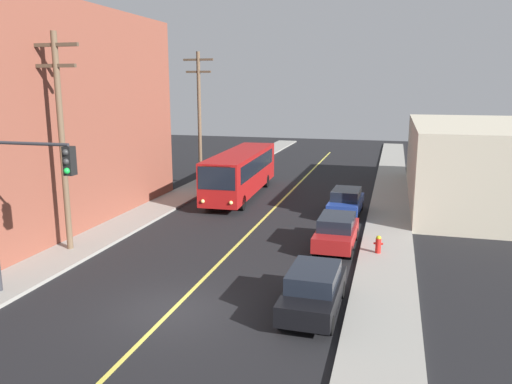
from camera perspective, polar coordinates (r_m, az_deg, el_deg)
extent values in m
plane|color=black|center=(18.68, -9.47, -13.06)|extent=(120.00, 120.00, 0.00)
cube|color=gray|center=(30.20, -14.10, -3.33)|extent=(2.50, 90.00, 0.15)
cube|color=gray|center=(26.47, 14.60, -5.52)|extent=(2.50, 90.00, 0.15)
cube|color=#D8CC4C|center=(32.14, 1.72, -2.18)|extent=(0.16, 60.00, 0.01)
cube|color=brown|center=(32.41, -24.86, 7.70)|extent=(10.00, 18.60, 12.12)
cube|color=black|center=(30.08, -16.86, -0.56)|extent=(0.06, 13.02, 1.30)
cube|color=black|center=(29.58, -17.23, 5.51)|extent=(0.06, 13.02, 1.30)
cube|color=black|center=(29.43, -17.62, 11.71)|extent=(0.06, 13.02, 1.30)
cube|color=beige|center=(37.76, 26.19, 2.88)|extent=(12.00, 18.48, 5.39)
cube|color=black|center=(37.25, 17.01, 1.77)|extent=(0.06, 12.93, 1.30)
cube|color=maroon|center=(36.27, -1.69, 2.39)|extent=(3.10, 12.10, 2.75)
cube|color=black|center=(30.51, -4.48, 1.54)|extent=(2.35, 0.19, 1.40)
cube|color=black|center=(41.93, 0.34, 4.56)|extent=(2.30, 0.18, 1.10)
cube|color=black|center=(36.52, -3.61, 3.27)|extent=(0.53, 10.19, 1.10)
cube|color=black|center=(35.90, 0.25, 3.14)|extent=(0.53, 10.19, 1.10)
cube|color=orange|center=(30.42, -4.49, 2.65)|extent=(1.79, 0.14, 0.30)
sphere|color=#F9D872|center=(31.04, -6.03, -1.05)|extent=(0.24, 0.24, 0.24)
sphere|color=#F9D872|center=(30.52, -2.85, -1.22)|extent=(0.24, 0.24, 0.24)
cylinder|color=black|center=(32.88, -5.39, -1.01)|extent=(0.35, 1.01, 1.00)
cylinder|color=black|center=(32.27, -1.59, -1.21)|extent=(0.35, 1.01, 1.00)
cylinder|color=black|center=(40.12, -2.00, 1.39)|extent=(0.35, 1.01, 1.00)
cylinder|color=black|center=(39.61, 1.15, 1.26)|extent=(0.35, 1.01, 1.00)
cube|color=black|center=(18.20, 6.49, -11.35)|extent=(1.88, 4.43, 0.70)
cube|color=black|center=(17.96, 6.54, -9.44)|extent=(1.66, 2.49, 0.60)
cylinder|color=black|center=(17.15, 2.85, -14.09)|extent=(0.23, 0.64, 0.64)
cylinder|color=black|center=(16.90, 8.31, -14.64)|extent=(0.23, 0.64, 0.64)
cylinder|color=black|center=(19.83, 4.92, -10.40)|extent=(0.23, 0.64, 0.64)
cylinder|color=black|center=(19.61, 9.59, -10.80)|extent=(0.23, 0.64, 0.64)
cube|color=maroon|center=(25.17, 9.06, -4.77)|extent=(1.85, 4.42, 0.70)
cube|color=black|center=(24.99, 9.10, -3.34)|extent=(1.65, 2.48, 0.60)
cylinder|color=black|center=(23.96, 6.67, -6.44)|extent=(0.23, 0.64, 0.64)
cylinder|color=black|center=(23.78, 10.50, -6.71)|extent=(0.23, 0.64, 0.64)
cylinder|color=black|center=(26.80, 7.73, -4.47)|extent=(0.23, 0.64, 0.64)
cylinder|color=black|center=(26.63, 11.15, -4.70)|extent=(0.23, 0.64, 0.64)
cube|color=navy|center=(31.57, 10.11, -1.38)|extent=(1.93, 4.45, 0.70)
cube|color=black|center=(31.43, 10.15, -0.22)|extent=(1.69, 2.51, 0.60)
cylinder|color=black|center=(30.32, 8.23, -2.55)|extent=(0.24, 0.65, 0.64)
cylinder|color=black|center=(30.13, 11.24, -2.75)|extent=(0.24, 0.65, 0.64)
cylinder|color=black|center=(33.20, 9.04, -1.30)|extent=(0.24, 0.65, 0.64)
cylinder|color=black|center=(33.03, 11.78, -1.48)|extent=(0.24, 0.65, 0.64)
cylinder|color=brown|center=(25.06, -21.02, 5.04)|extent=(0.28, 0.28, 10.06)
cube|color=#4C3D2D|center=(24.98, -21.80, 15.17)|extent=(2.40, 0.16, 0.16)
cube|color=#4C3D2D|center=(24.93, -21.64, 13.11)|extent=(2.00, 0.16, 0.16)
cylinder|color=brown|center=(39.92, -6.39, 8.15)|extent=(0.28, 0.28, 10.20)
cube|color=#4C3D2D|center=(39.88, -6.55, 14.62)|extent=(2.40, 0.16, 0.16)
cube|color=#4C3D2D|center=(39.85, -6.52, 13.32)|extent=(2.00, 0.16, 0.16)
cylinder|color=#2D2D33|center=(19.55, -24.61, 5.01)|extent=(3.50, 0.12, 0.12)
cube|color=black|center=(18.55, -20.29, 3.32)|extent=(0.32, 0.36, 1.00)
sphere|color=#2D2D2D|center=(18.36, -20.71, 4.21)|extent=(0.22, 0.22, 0.22)
sphere|color=#2D2D2D|center=(18.40, -20.64, 3.23)|extent=(0.22, 0.22, 0.22)
sphere|color=green|center=(18.45, -20.56, 2.24)|extent=(0.22, 0.22, 0.22)
cylinder|color=red|center=(24.43, 13.62, -5.90)|extent=(0.26, 0.26, 0.70)
sphere|color=gold|center=(24.32, 13.67, -5.07)|extent=(0.24, 0.24, 0.24)
cylinder|color=red|center=(24.40, 13.26, -5.66)|extent=(0.12, 0.10, 0.10)
cylinder|color=red|center=(24.39, 14.01, -5.70)|extent=(0.12, 0.10, 0.10)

